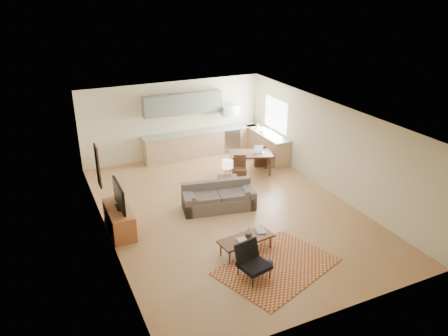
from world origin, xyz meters
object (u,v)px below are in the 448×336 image
console_table (227,187)px  dining_table (250,163)px  armchair (254,263)px  tv_credenza (119,220)px  coffee_table (246,245)px  sofa (219,197)px

console_table → dining_table: size_ratio=0.47×
armchair → tv_credenza: bearing=113.9°
coffee_table → armchair: size_ratio=1.73×
coffee_table → tv_credenza: size_ratio=0.92×
coffee_table → console_table: size_ratio=2.02×
armchair → sofa: bearing=68.1°
console_table → coffee_table: bearing=-87.6°
tv_credenza → console_table: size_ratio=2.20×
coffee_table → sofa: bearing=74.8°
dining_table → coffee_table: bearing=-99.7°
armchair → dining_table: armchair is taller
sofa → console_table: (0.52, 0.55, -0.03)m
coffee_table → armchair: (-0.28, -0.91, 0.18)m
sofa → dining_table: 2.65m
sofa → dining_table: sofa is taller
coffee_table → dining_table: 4.60m
tv_credenza → dining_table: 5.05m
armchair → console_table: armchair is taller
armchair → tv_credenza: armchair is taller
sofa → dining_table: (1.94, 1.81, -0.01)m
coffee_table → tv_credenza: 3.27m
sofa → tv_credenza: size_ratio=1.44×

